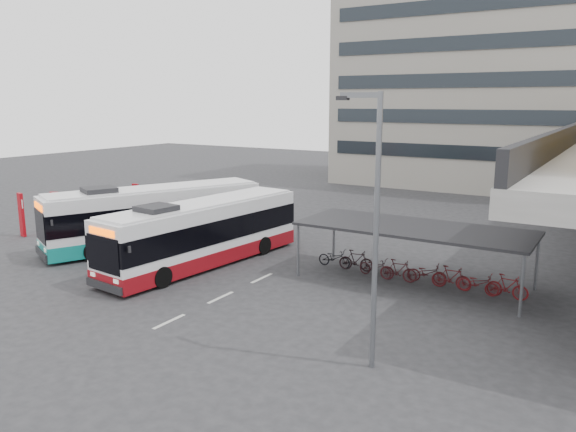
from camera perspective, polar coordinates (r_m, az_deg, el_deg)
The scene contains 11 objects.
ground at distance 27.06m, azimuth -7.09°, elevation -5.44°, with size 120.00×120.00×0.00m, color #28282B.
bike_shelter at distance 25.28m, azimuth 12.51°, elevation -3.79°, with size 10.00×4.00×2.54m.
office_block at distance 57.25m, azimuth 21.96°, elevation 15.41°, with size 30.00×15.00×25.00m, color gray.
road_markings at distance 23.35m, azimuth -6.88°, elevation -8.22°, with size 0.15×7.60×0.01m.
bus_main at distance 27.65m, azimuth -8.57°, elevation -1.76°, with size 3.61×11.56×3.36m.
bus_teal at distance 31.84m, azimuth -13.34°, elevation -0.05°, with size 7.27×11.88×3.52m.
pedestrian at distance 27.97m, azimuth -6.37°, elevation -2.97°, with size 0.65×0.43×1.78m, color black.
lamp_post at distance 16.27m, azimuth 8.65°, elevation -0.02°, with size 1.44×0.24×8.16m.
sign_totem_south at distance 36.65m, azimuth -25.45°, elevation 0.17°, with size 0.56×0.28×2.61m.
sign_totem_mid at distance 36.66m, azimuth -22.56°, elevation 0.37°, with size 0.54×0.31×2.55m.
sign_totem_north at distance 40.33m, azimuth -15.19°, elevation 1.62°, with size 0.50×0.23×2.30m.
Camera 1 is at (16.28, -20.13, 7.89)m, focal length 35.00 mm.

